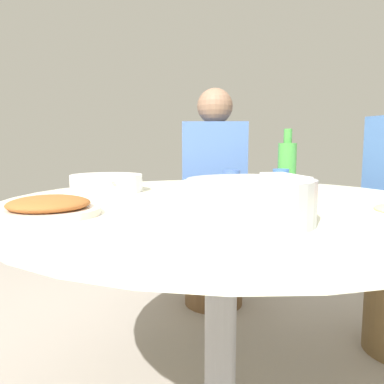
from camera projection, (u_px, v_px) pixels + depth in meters
round_dining_table at (222, 222)px, 1.16m from camera, size 1.33×1.33×0.72m
rice_bowl at (251, 200)px, 0.80m from camera, size 0.27×0.27×0.10m
soup_bowl at (107, 183)px, 1.35m from camera, size 0.26×0.26×0.06m
dish_shrimp at (281, 190)px, 1.25m from camera, size 0.23×0.23×0.04m
dish_tofu_braise at (211, 182)px, 1.50m from camera, size 0.25×0.25×0.05m
dish_stirfry at (49, 207)px, 0.89m from camera, size 0.24×0.24×0.05m
green_bottle at (287, 162)px, 1.63m from camera, size 0.08×0.08×0.24m
tea_cup_far at (232, 176)px, 1.72m from camera, size 0.08×0.08×0.05m
tea_cup_side at (281, 177)px, 1.53m from camera, size 0.07×0.07×0.07m
stool_for_diner_left at (214, 266)px, 2.09m from camera, size 0.33×0.33×0.43m
diner_left at (214, 171)px, 2.03m from camera, size 0.35×0.35×0.76m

